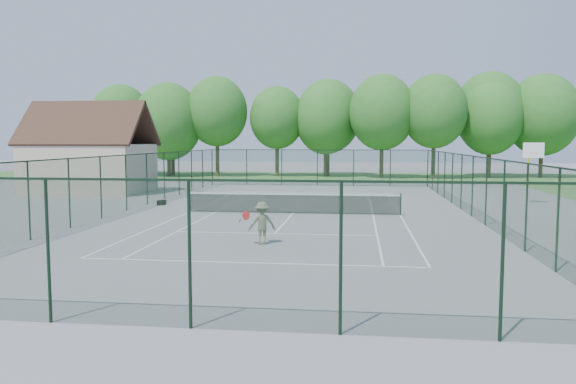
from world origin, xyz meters
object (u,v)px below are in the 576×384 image
object	(u,v)px
basketball_goal	(531,161)
sports_bag_a	(160,203)
tennis_net	(293,202)
tennis_player	(262,223)

from	to	relation	value
basketball_goal	sports_bag_a	size ratio (longest dim) A/B	9.81
tennis_net	sports_bag_a	xyz separation A→B (m)	(-8.11, 2.68, -0.43)
tennis_net	tennis_player	bearing A→B (deg)	-90.83
basketball_goal	sports_bag_a	bearing A→B (deg)	-170.53
tennis_net	sports_bag_a	size ratio (longest dim) A/B	29.78
basketball_goal	tennis_player	bearing A→B (deg)	-132.37
tennis_net	sports_bag_a	world-z (taller)	tennis_net
sports_bag_a	tennis_player	bearing A→B (deg)	-79.42
tennis_net	sports_bag_a	bearing A→B (deg)	161.73
tennis_player	sports_bag_a	bearing A→B (deg)	124.98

